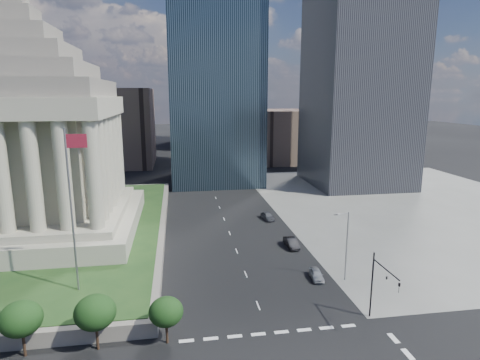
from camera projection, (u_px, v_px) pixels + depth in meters
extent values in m
plane|color=black|center=(208.00, 178.00, 127.02)|extent=(500.00, 500.00, 0.00)
cube|color=slate|center=(414.00, 205.00, 95.39)|extent=(68.00, 90.00, 0.03)
cylinder|color=slate|center=(72.00, 212.00, 47.75)|extent=(0.24, 0.24, 20.00)
cube|color=maroon|center=(76.00, 141.00, 46.18)|extent=(2.40, 0.05, 1.60)
cube|color=black|center=(214.00, 80.00, 116.29)|extent=(26.00, 26.00, 60.00)
cube|color=black|center=(364.00, 3.00, 108.60)|extent=(26.00, 28.00, 100.00)
cube|color=#4F3B36|center=(282.00, 135.00, 158.83)|extent=(20.00, 30.00, 20.00)
cube|color=#4F3B36|center=(120.00, 127.00, 148.53)|extent=(24.00, 30.00, 28.00)
cylinder|color=black|center=(372.00, 285.00, 46.44)|extent=(0.18, 0.18, 8.00)
cylinder|color=black|center=(386.00, 269.00, 43.12)|extent=(0.14, 5.50, 0.14)
cube|color=black|center=(399.00, 288.00, 40.63)|extent=(0.30, 0.30, 1.10)
cylinder|color=slate|center=(347.00, 247.00, 55.57)|extent=(0.16, 0.16, 10.00)
cylinder|color=slate|center=(342.00, 214.00, 54.44)|extent=(1.80, 0.12, 0.12)
cube|color=slate|center=(336.00, 215.00, 54.32)|extent=(0.50, 0.22, 0.14)
imported|color=#979B9F|center=(316.00, 275.00, 56.72)|extent=(2.09, 4.23, 1.39)
imported|color=black|center=(291.00, 243.00, 68.67)|extent=(4.82, 1.79, 1.57)
imported|color=#4F5156|center=(268.00, 216.00, 84.00)|extent=(4.82, 2.53, 1.56)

